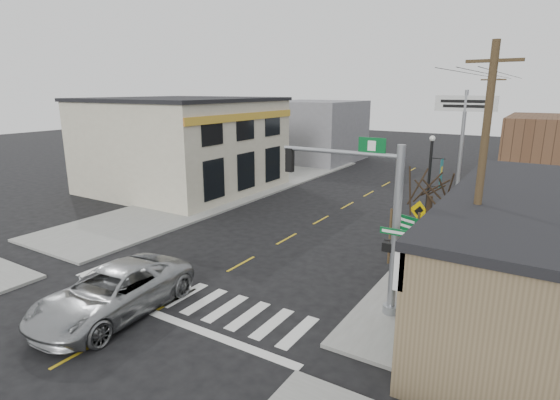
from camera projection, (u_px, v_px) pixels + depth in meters
The scene contains 19 objects.
ground at pixel (177, 299), 16.39m from camera, with size 140.00×140.00×0.00m, color black.
sidewalk_right at pixel (486, 241), 22.47m from camera, with size 6.00×38.00×0.13m, color gray.
sidewalk_left at pixel (216, 197), 31.67m from camera, with size 6.00×38.00×0.13m, color gray.
center_line at pixel (287, 239), 22.97m from camera, with size 0.12×56.00×0.01m, color gold.
crosswalk at pixel (185, 295), 16.72m from camera, with size 11.00×2.20×0.01m, color silver.
left_building at pixel (183, 146), 33.71m from camera, with size 12.00×12.00×6.80m, color beige.
bldg_distant_left at pixel (314, 131), 47.56m from camera, with size 9.00×10.00×6.40m, color gray.
suv at pixel (113, 292), 15.13m from camera, with size 2.76×5.98×1.66m, color #9B9D9F.
traffic_signal_pole at pixel (376, 211), 14.62m from camera, with size 4.74×0.38×6.00m.
guide_sign at pixel (404, 230), 18.68m from camera, with size 1.44×0.13×2.53m.
fire_hydrant at pixel (441, 267), 18.12m from camera, with size 0.21×0.21×0.68m.
ped_crossing_sign at pixel (418, 216), 20.63m from camera, with size 0.95×0.07×2.44m.
lamp_post at pixel (430, 181), 21.48m from camera, with size 0.70×0.55×5.36m.
dance_center_sign at pixel (464, 122), 26.28m from camera, with size 3.52×0.22×7.48m.
bare_tree at pixel (431, 179), 16.30m from camera, with size 2.70×2.70×5.41m.
shrub_front at pixel (422, 329), 13.20m from camera, with size 1.30×1.30×0.97m, color #183C1A.
shrub_back at pixel (463, 256), 18.98m from camera, with size 1.23×1.23×0.93m, color #163213.
utility_pole_near at pixel (479, 189), 13.32m from camera, with size 1.55×0.23×8.90m.
utility_pole_far at pixel (487, 137), 28.95m from camera, with size 1.51×0.23×8.67m.
Camera 1 is at (11.18, -10.66, 7.67)m, focal length 28.00 mm.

